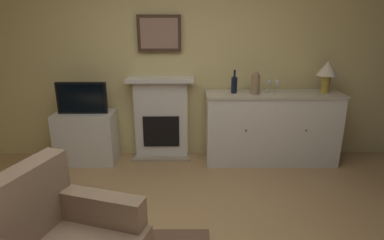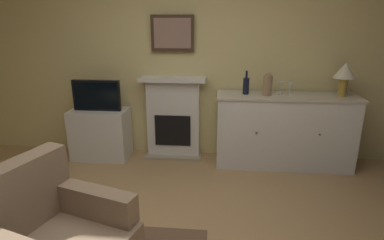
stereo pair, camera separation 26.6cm
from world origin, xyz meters
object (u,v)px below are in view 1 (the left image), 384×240
object	(u,v)px
wine_glass_center	(277,84)
vase_decorative	(255,83)
table_lamp	(327,71)
tv_cabinet	(87,137)
sideboard_cabinet	(271,128)
fireplace_unit	(161,118)
wine_bottle	(234,85)
framed_picture	(159,33)
tv_set	(82,98)
wine_glass_left	(268,84)

from	to	relation	value
wine_glass_center	vase_decorative	world-z (taller)	vase_decorative
table_lamp	tv_cabinet	distance (m)	3.18
sideboard_cabinet	fireplace_unit	bearing A→B (deg)	172.99
sideboard_cabinet	wine_bottle	distance (m)	0.76
vase_decorative	framed_picture	bearing A→B (deg)	167.09
wine_glass_center	tv_set	world-z (taller)	wine_glass_center
fireplace_unit	framed_picture	size ratio (longest dim) A/B	2.00
sideboard_cabinet	wine_glass_left	world-z (taller)	wine_glass_left
sideboard_cabinet	wine_glass_left	bearing A→B (deg)	-173.93
sideboard_cabinet	vase_decorative	size ratio (longest dim) A/B	6.09
sideboard_cabinet	wine_glass_left	distance (m)	0.59
framed_picture	wine_glass_center	bearing A→B (deg)	-9.10
wine_glass_left	tv_set	world-z (taller)	wine_glass_left
fireplace_unit	wine_bottle	xyz separation A→B (m)	(0.94, -0.17, 0.49)
sideboard_cabinet	wine_glass_center	xyz separation A→B (m)	(0.03, -0.01, 0.59)
wine_bottle	wine_glass_left	bearing A→B (deg)	-1.86
wine_bottle	wine_glass_center	size ratio (longest dim) A/B	1.76
sideboard_cabinet	vase_decorative	bearing A→B (deg)	-168.80
wine_glass_center	vase_decorative	distance (m)	0.28
table_lamp	sideboard_cabinet	bearing A→B (deg)	-180.00
wine_glass_left	tv_set	xyz separation A→B (m)	(-2.33, 0.00, -0.18)
wine_glass_left	fireplace_unit	bearing A→B (deg)	172.19
vase_decorative	tv_cabinet	bearing A→B (deg)	178.28
framed_picture	tv_set	size ratio (longest dim) A/B	0.89
framed_picture	wine_bottle	world-z (taller)	framed_picture
sideboard_cabinet	wine_glass_left	size ratio (longest dim) A/B	10.38
framed_picture	table_lamp	distance (m)	2.14
table_lamp	fireplace_unit	bearing A→B (deg)	175.13
tv_set	tv_cabinet	bearing A→B (deg)	90.00
framed_picture	tv_set	distance (m)	1.27
wine_glass_left	tv_cabinet	distance (m)	2.44
table_lamp	wine_glass_center	size ratio (longest dim) A/B	2.42
fireplace_unit	table_lamp	xyz separation A→B (m)	(2.08, -0.18, 0.66)
wine_glass_center	tv_cabinet	xyz separation A→B (m)	(-2.44, 0.03, -0.72)
wine_bottle	table_lamp	bearing A→B (deg)	-0.24
wine_bottle	tv_set	bearing A→B (deg)	-179.61
sideboard_cabinet	table_lamp	xyz separation A→B (m)	(0.64, 0.00, 0.74)
fireplace_unit	tv_cabinet	bearing A→B (deg)	-170.55
table_lamp	tv_set	xyz separation A→B (m)	(-3.06, -0.01, -0.34)
wine_glass_left	tv_cabinet	size ratio (longest dim) A/B	0.22
table_lamp	tv_cabinet	bearing A→B (deg)	179.72
sideboard_cabinet	tv_set	distance (m)	2.45
wine_glass_left	wine_glass_center	world-z (taller)	same
table_lamp	wine_glass_center	distance (m)	0.63
fireplace_unit	table_lamp	bearing A→B (deg)	-4.87
framed_picture	wine_bottle	bearing A→B (deg)	-13.09
fireplace_unit	tv_set	size ratio (longest dim) A/B	1.77
fireplace_unit	tv_cabinet	world-z (taller)	fireplace_unit
sideboard_cabinet	framed_picture	bearing A→B (deg)	171.23
fireplace_unit	tv_cabinet	size ratio (longest dim) A/B	1.47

